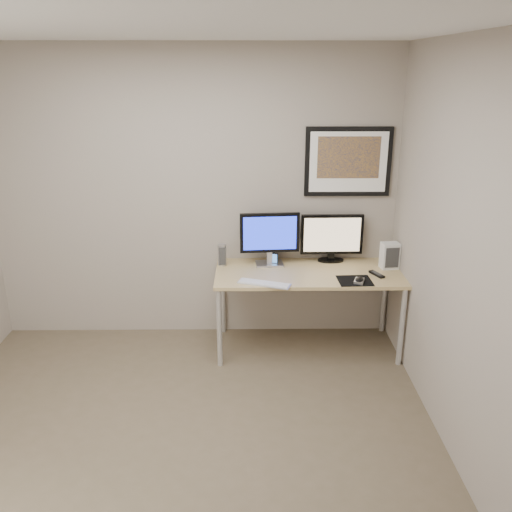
# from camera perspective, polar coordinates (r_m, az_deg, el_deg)

# --- Properties ---
(floor) EXTENTS (3.60, 3.60, 0.00)m
(floor) POSITION_cam_1_polar(r_m,az_deg,el_deg) (3.88, -8.35, -19.20)
(floor) COLOR brown
(floor) RESTS_ON ground
(room) EXTENTS (3.60, 3.60, 3.60)m
(room) POSITION_cam_1_polar(r_m,az_deg,el_deg) (3.57, -8.72, 6.79)
(room) COLOR white
(room) RESTS_ON ground
(desk) EXTENTS (1.60, 0.70, 0.73)m
(desk) POSITION_cam_1_polar(r_m,az_deg,el_deg) (4.72, 5.51, -2.39)
(desk) COLOR #A78851
(desk) RESTS_ON floor
(framed_art) EXTENTS (0.75, 0.04, 0.60)m
(framed_art) POSITION_cam_1_polar(r_m,az_deg,el_deg) (4.82, 9.67, 9.76)
(framed_art) COLOR black
(framed_art) RESTS_ON room
(monitor_large) EXTENTS (0.52, 0.19, 0.48)m
(monitor_large) POSITION_cam_1_polar(r_m,az_deg,el_deg) (4.75, 1.45, 2.06)
(monitor_large) COLOR #B9B9BF
(monitor_large) RESTS_ON desk
(monitor_tv) EXTENTS (0.56, 0.13, 0.44)m
(monitor_tv) POSITION_cam_1_polar(r_m,az_deg,el_deg) (4.89, 7.98, 2.03)
(monitor_tv) COLOR black
(monitor_tv) RESTS_ON desk
(speaker_left) EXTENTS (0.09, 0.09, 0.19)m
(speaker_left) POSITION_cam_1_polar(r_m,az_deg,el_deg) (4.80, -3.60, 0.12)
(speaker_left) COLOR #B9B9BF
(speaker_left) RESTS_ON desk
(speaker_right) EXTENTS (0.09, 0.09, 0.20)m
(speaker_right) POSITION_cam_1_polar(r_m,az_deg,el_deg) (4.89, 1.57, 0.54)
(speaker_right) COLOR #B9B9BF
(speaker_right) RESTS_ON desk
(phone_dock) EXTENTS (0.07, 0.07, 0.12)m
(phone_dock) POSITION_cam_1_polar(r_m,az_deg,el_deg) (4.80, 2.00, -0.32)
(phone_dock) COLOR black
(phone_dock) RESTS_ON desk
(keyboard) EXTENTS (0.45, 0.25, 0.02)m
(keyboard) POSITION_cam_1_polar(r_m,az_deg,el_deg) (4.40, 0.87, -2.91)
(keyboard) COLOR silver
(keyboard) RESTS_ON desk
(mousepad) EXTENTS (0.28, 0.26, 0.00)m
(mousepad) POSITION_cam_1_polar(r_m,az_deg,el_deg) (4.54, 10.36, -2.58)
(mousepad) COLOR black
(mousepad) RESTS_ON desk
(mouse) EXTENTS (0.10, 0.13, 0.04)m
(mouse) POSITION_cam_1_polar(r_m,az_deg,el_deg) (4.51, 10.82, -2.49)
(mouse) COLOR black
(mouse) RESTS_ON mousepad
(remote) EXTENTS (0.11, 0.17, 0.02)m
(remote) POSITION_cam_1_polar(r_m,az_deg,el_deg) (4.70, 12.59, -1.86)
(remote) COLOR black
(remote) RESTS_ON desk
(fan_unit) EXTENTS (0.16, 0.13, 0.23)m
(fan_unit) POSITION_cam_1_polar(r_m,az_deg,el_deg) (4.86, 13.90, 0.04)
(fan_unit) COLOR silver
(fan_unit) RESTS_ON desk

